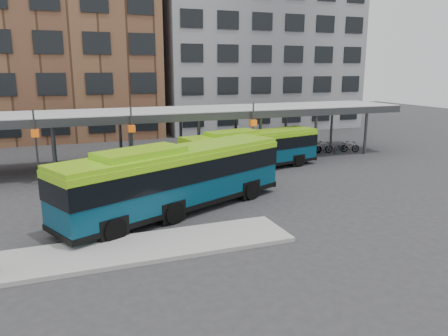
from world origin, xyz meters
TOP-DOWN VIEW (x-y plane):
  - ground at (0.00, 0.00)m, footprint 120.00×120.00m
  - boarding_island at (-5.50, -3.00)m, footprint 14.00×3.00m
  - canopy at (-0.06, 12.87)m, footprint 40.00×6.53m
  - building_brick at (-10.00, 32.00)m, footprint 26.00×14.00m
  - building_grey at (16.00, 32.00)m, footprint 24.00×14.00m
  - bus_front at (-2.21, 1.25)m, footprint 12.94×7.82m
  - bus_rear at (5.35, 8.51)m, footprint 11.17×4.69m
  - bike_rack at (13.38, 11.99)m, footprint 6.97×1.45m

SIDE VIEW (x-z plane):
  - ground at x=0.00m, z-range 0.00..0.00m
  - boarding_island at x=-5.50m, z-range 0.00..0.18m
  - bike_rack at x=13.38m, z-range -0.05..1.00m
  - bus_rear at x=5.35m, z-range 0.06..3.07m
  - bus_front at x=-2.21m, z-range 0.07..3.64m
  - canopy at x=-0.06m, z-range 1.51..6.31m
  - building_grey at x=16.00m, z-range 0.00..20.00m
  - building_brick at x=-10.00m, z-range 0.00..22.00m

